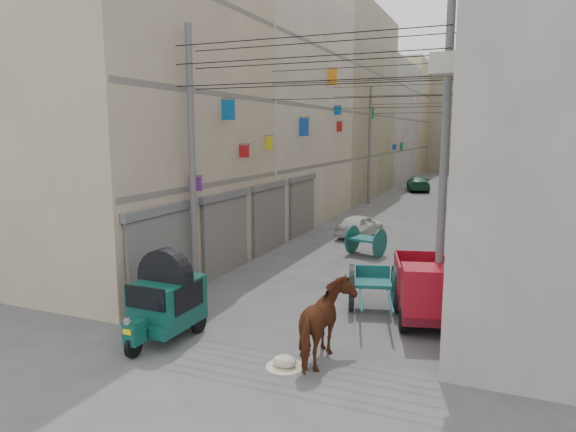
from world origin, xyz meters
The scene contains 18 objects.
ground centered at (0.00, 0.00, 0.00)m, with size 140.00×140.00×0.00m, color #47474A.
building_row_left centered at (-8.00, 34.13, 6.46)m, with size 8.00×62.00×14.00m.
building_row_right centered at (8.00, 34.13, 6.46)m, with size 8.00×62.00×14.00m.
end_cap_building centered at (0.00, 66.00, 6.50)m, with size 22.00×10.00×13.00m, color #9D937C.
shutters_left centered at (-3.92, 10.38, 1.49)m, with size 0.18×14.40×2.88m.
signboards centered at (-0.01, 21.66, 3.43)m, with size 8.22×40.52×5.67m.
ac_units centered at (3.65, 7.67, 7.43)m, with size 0.70×6.55×3.35m.
utility_poles centered at (0.00, 17.00, 4.00)m, with size 7.40×22.20×8.00m.
overhead_cables centered at (0.00, 14.40, 6.77)m, with size 7.40×22.52×1.12m.
auto_rickshaw centered at (-2.34, 2.77, 0.99)m, with size 1.38×2.39×1.68m.
tonga_cart centered at (1.80, 6.62, 0.67)m, with size 1.81×3.03×1.28m.
mini_truck centered at (3.29, 6.08, 0.82)m, with size 2.07×3.28×1.71m.
second_cart centered at (0.02, 12.92, 0.62)m, with size 1.56×1.46×1.16m.
feed_sack centered at (0.91, 2.42, 0.13)m, with size 0.51×0.41×0.26m, color beige.
horse centered at (1.63, 3.00, 0.87)m, with size 0.94×2.06×1.74m, color brown.
distant_car_white centered at (-1.18, 16.57, 0.54)m, with size 1.27×3.16×1.08m, color silver.
distant_car_grey centered at (2.55, 28.55, 0.61)m, with size 1.30×3.72×1.23m, color #4D524F.
distant_car_green centered at (-1.61, 37.54, 0.63)m, with size 1.76×4.34×1.26m, color #1E583B.
Camera 1 is at (4.91, -7.00, 4.92)m, focal length 32.00 mm.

